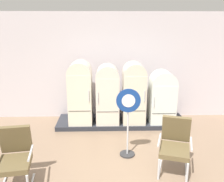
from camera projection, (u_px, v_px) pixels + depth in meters
back_wall at (120, 66)px, 6.95m from camera, size 11.76×0.12×2.99m
display_plinth at (121, 122)px, 6.74m from camera, size 3.49×0.95×0.12m
refrigerator_0 at (80, 90)px, 6.36m from camera, size 0.61×0.71×1.65m
refrigerator_1 at (107, 92)px, 6.35m from camera, size 0.60×0.63×1.56m
refrigerator_2 at (134, 91)px, 6.39m from camera, size 0.59×0.69×1.61m
refrigerator_3 at (162, 96)px, 6.41m from camera, size 0.66×0.61×1.40m
armchair_left at (15, 155)px, 4.12m from camera, size 0.67×0.77×1.03m
armchair_right at (175, 143)px, 4.53m from camera, size 0.73×0.83×1.03m
sign_stand at (128, 123)px, 4.96m from camera, size 0.49×0.32×1.47m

